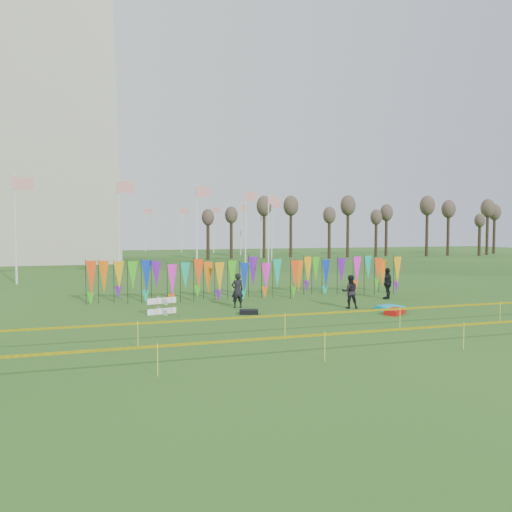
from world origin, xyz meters
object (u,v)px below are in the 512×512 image
object	(u,v)px
kite_bag_turquoise	(386,307)
kite_bag_teal	(393,309)
box_kite	(162,306)
person_right	(388,283)
person_left	(237,290)
person_mid	(350,292)
kite_bag_black	(249,312)
kite_bag_red	(395,311)

from	to	relation	value
kite_bag_turquoise	kite_bag_teal	world-z (taller)	kite_bag_teal
box_kite	person_right	world-z (taller)	person_right
box_kite	kite_bag_turquoise	size ratio (longest dim) A/B	0.75
person_left	person_mid	xyz separation A→B (m)	(5.35, -1.89, -0.04)
person_right	box_kite	bearing A→B (deg)	-31.48
person_right	person_mid	bearing A→B (deg)	-4.67
kite_bag_black	person_mid	bearing A→B (deg)	1.13
person_right	kite_bag_turquoise	distance (m)	3.98
kite_bag_black	kite_bag_teal	bearing A→B (deg)	-11.41
kite_bag_red	kite_bag_teal	bearing A→B (deg)	61.92
box_kite	kite_bag_turquoise	xyz separation A→B (m)	(10.76, -1.90, -0.29)
box_kite	kite_bag_teal	distance (m)	11.07
kite_bag_red	kite_bag_black	world-z (taller)	kite_bag_red
kite_bag_teal	kite_bag_black	bearing A→B (deg)	168.59
person_right	kite_bag_red	size ratio (longest dim) A/B	1.35
kite_bag_red	person_mid	bearing A→B (deg)	118.12
kite_bag_black	kite_bag_turquoise	bearing A→B (deg)	-6.54
kite_bag_turquoise	box_kite	bearing A→B (deg)	169.96
person_left	kite_bag_black	xyz separation A→B (m)	(-0.00, -1.99, -0.78)
person_left	kite_bag_teal	size ratio (longest dim) A/B	1.48
person_mid	person_left	bearing A→B (deg)	-0.41
person_mid	kite_bag_black	size ratio (longest dim) A/B	1.94
box_kite	person_mid	bearing A→B (deg)	-6.25
person_right	kite_bag_teal	bearing A→B (deg)	23.67
person_mid	person_right	xyz separation A→B (m)	(3.67, 2.37, 0.05)
kite_bag_turquoise	kite_bag_red	distance (m)	1.35
person_mid	box_kite	bearing A→B (deg)	12.79
box_kite	person_left	world-z (taller)	person_left
person_left	kite_bag_turquoise	world-z (taller)	person_left
kite_bag_turquoise	kite_bag_teal	size ratio (longest dim) A/B	0.88
person_left	kite_bag_teal	bearing A→B (deg)	149.86
person_right	kite_bag_teal	size ratio (longest dim) A/B	1.50
person_mid	kite_bag_turquoise	size ratio (longest dim) A/B	1.60
person_left	kite_bag_red	xyz separation A→B (m)	(6.52, -4.08, -0.76)
person_mid	kite_bag_red	distance (m)	2.59
person_right	kite_bag_turquoise	world-z (taller)	person_right
person_left	person_mid	bearing A→B (deg)	156.57
kite_bag_black	kite_bag_teal	world-z (taller)	kite_bag_teal
person_mid	kite_bag_teal	world-z (taller)	person_mid
person_right	kite_bag_black	bearing A→B (deg)	-22.15
kite_bag_teal	kite_bag_turquoise	bearing A→B (deg)	91.83
person_left	kite_bag_turquoise	distance (m)	7.45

